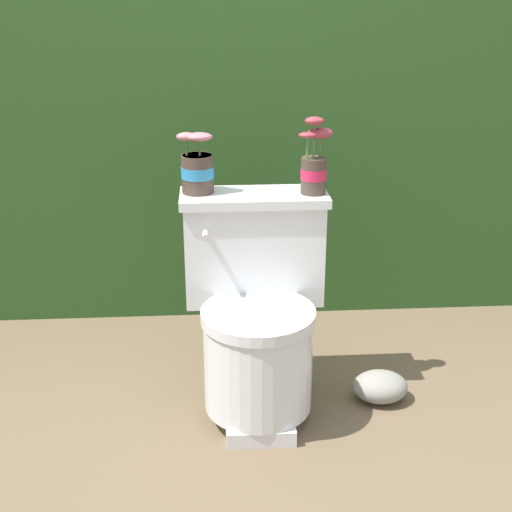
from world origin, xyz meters
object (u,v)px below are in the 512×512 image
object	(u,v)px
toilet	(256,316)
potted_plant_left	(197,169)
potted_plant_midleft	(314,165)
garden_stone	(380,387)

from	to	relation	value
toilet	potted_plant_left	world-z (taller)	potted_plant_left
potted_plant_midleft	garden_stone	world-z (taller)	potted_plant_midleft
toilet	potted_plant_left	distance (m)	0.52
toilet	potted_plant_left	xyz separation A→B (m)	(-0.18, 0.15, 0.46)
garden_stone	toilet	bearing A→B (deg)	179.95
toilet	garden_stone	size ratio (longest dim) A/B	3.77
potted_plant_left	garden_stone	xyz separation A→B (m)	(0.61, -0.15, -0.75)
toilet	potted_plant_midleft	xyz separation A→B (m)	(0.19, 0.11, 0.48)
toilet	potted_plant_midleft	world-z (taller)	potted_plant_midleft
potted_plant_left	toilet	bearing A→B (deg)	-39.11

